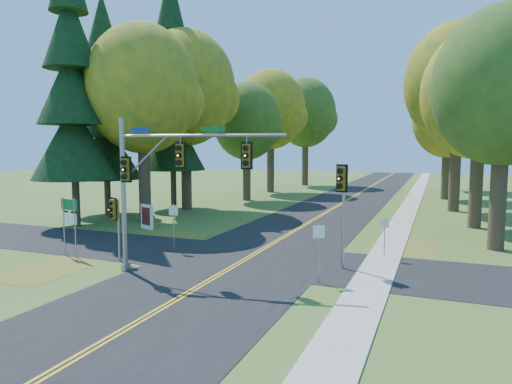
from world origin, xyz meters
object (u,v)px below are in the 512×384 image
at_px(traffic_mast, 161,174).
at_px(info_kiosk, 147,217).
at_px(east_signal_pole, 342,190).
at_px(route_sign_cluster, 69,215).

relative_size(traffic_mast, info_kiosk, 4.47).
xyz_separation_m(east_signal_pole, info_kiosk, (-14.00, 5.22, -2.75)).
bearing_deg(traffic_mast, route_sign_cluster, 162.37).
height_order(traffic_mast, east_signal_pole, traffic_mast).
xyz_separation_m(route_sign_cluster, info_kiosk, (-0.96, 7.79, -1.26)).
height_order(route_sign_cluster, info_kiosk, route_sign_cluster).
bearing_deg(route_sign_cluster, info_kiosk, 111.13).
bearing_deg(east_signal_pole, traffic_mast, -140.31).
xyz_separation_m(traffic_mast, east_signal_pole, (7.04, 3.43, -0.74)).
relative_size(east_signal_pole, route_sign_cluster, 1.60).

